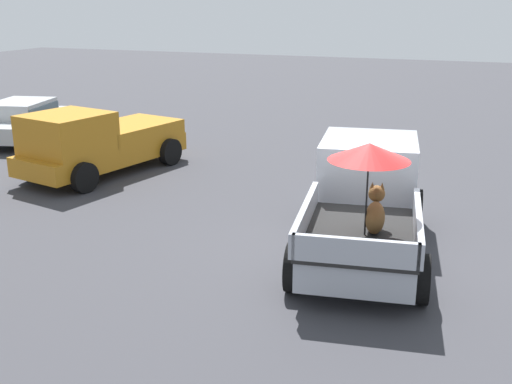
{
  "coord_description": "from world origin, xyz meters",
  "views": [
    {
      "loc": [
        -10.7,
        -2.0,
        4.56
      ],
      "look_at": [
        -0.35,
        1.97,
        1.1
      ],
      "focal_mm": 43.53,
      "sensor_mm": 36.0,
      "label": 1
    }
  ],
  "objects": [
    {
      "name": "ground_plane",
      "position": [
        0.0,
        0.0,
        0.0
      ],
      "size": [
        80.0,
        80.0,
        0.0
      ],
      "primitive_type": "plane",
      "color": "#38383D"
    },
    {
      "name": "pickup_truck_main",
      "position": [
        0.42,
        0.06,
        0.98
      ],
      "size": [
        5.27,
        2.85,
        2.41
      ],
      "rotation": [
        0.0,
        0.0,
        0.15
      ],
      "color": "black",
      "rests_on": "ground"
    },
    {
      "name": "pickup_truck_far",
      "position": [
        2.97,
        7.79,
        0.87
      ],
      "size": [
        5.07,
        2.95,
        1.8
      ],
      "rotation": [
        0.0,
        0.0,
        2.93
      ],
      "color": "black",
      "rests_on": "ground"
    },
    {
      "name": "parked_sedan_near",
      "position": [
        5.67,
        12.63,
        0.74
      ],
      "size": [
        4.58,
        2.68,
        1.33
      ],
      "rotation": [
        0.0,
        0.0,
        0.23
      ],
      "color": "black",
      "rests_on": "ground"
    }
  ]
}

